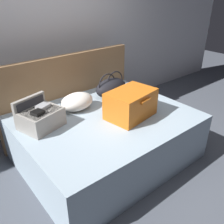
# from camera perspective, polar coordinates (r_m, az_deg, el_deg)

# --- Properties ---
(ground_plane) EXTENTS (12.00, 12.00, 0.00)m
(ground_plane) POSITION_cam_1_polar(r_m,az_deg,el_deg) (2.85, 3.72, -14.08)
(ground_plane) COLOR #4C515B
(back_wall) EXTENTS (8.00, 0.10, 2.60)m
(back_wall) POSITION_cam_1_polar(r_m,az_deg,el_deg) (3.56, -14.78, 17.18)
(back_wall) COLOR silver
(back_wall) RESTS_ON ground
(bed) EXTENTS (1.92, 1.55, 0.57)m
(bed) POSITION_cam_1_polar(r_m,az_deg,el_deg) (2.92, -1.46, -5.87)
(bed) COLOR #99ADBC
(bed) RESTS_ON ground
(headboard) EXTENTS (1.96, 0.08, 1.11)m
(headboard) POSITION_cam_1_polar(r_m,az_deg,el_deg) (3.40, -10.07, 4.01)
(headboard) COLOR olive
(headboard) RESTS_ON ground
(hard_case_large) EXTENTS (0.59, 0.45, 0.31)m
(hard_case_large) POSITION_cam_1_polar(r_m,az_deg,el_deg) (2.71, 4.44, 1.98)
(hard_case_large) COLOR #D16619
(hard_case_large) RESTS_ON bed
(hard_case_medium) EXTENTS (0.48, 0.44, 0.30)m
(hard_case_medium) POSITION_cam_1_polar(r_m,az_deg,el_deg) (2.62, -16.58, -1.10)
(hard_case_medium) COLOR gray
(hard_case_medium) RESTS_ON bed
(duffel_bag) EXTENTS (0.49, 0.32, 0.34)m
(duffel_bag) POSITION_cam_1_polar(r_m,az_deg,el_deg) (3.22, -0.22, 5.84)
(duffel_bag) COLOR black
(duffel_bag) RESTS_ON bed
(pillow_center_head) EXTENTS (0.46, 0.35, 0.20)m
(pillow_center_head) POSITION_cam_1_polar(r_m,az_deg,el_deg) (2.92, -8.27, 2.46)
(pillow_center_head) COLOR white
(pillow_center_head) RESTS_ON bed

